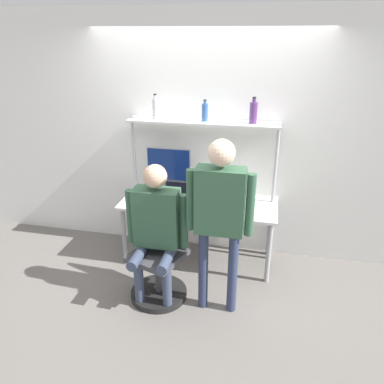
# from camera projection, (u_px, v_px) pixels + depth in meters

# --- Properties ---
(ground_plane) EXTENTS (12.00, 12.00, 0.00)m
(ground_plane) POSITION_uv_depth(u_px,v_px,m) (192.00, 276.00, 4.07)
(ground_plane) COLOR slate
(wall_back) EXTENTS (8.00, 0.06, 2.70)m
(wall_back) POSITION_uv_depth(u_px,v_px,m) (206.00, 138.00, 4.17)
(wall_back) COLOR white
(wall_back) RESTS_ON ground_plane
(desk) EXTENTS (1.70, 0.66, 0.73)m
(desk) POSITION_uv_depth(u_px,v_px,m) (199.00, 208.00, 4.13)
(desk) COLOR silver
(desk) RESTS_ON ground_plane
(shelf_unit) EXTENTS (1.61, 0.28, 1.58)m
(shelf_unit) POSITION_uv_depth(u_px,v_px,m) (203.00, 141.00, 4.01)
(shelf_unit) COLOR silver
(shelf_unit) RESTS_ON ground_plane
(monitor) EXTENTS (0.51, 0.21, 0.54)m
(monitor) POSITION_uv_depth(u_px,v_px,m) (169.00, 169.00, 4.22)
(monitor) COLOR #B7B7BC
(monitor) RESTS_ON desk
(laptop) EXTENTS (0.32, 0.25, 0.25)m
(laptop) POSITION_uv_depth(u_px,v_px,m) (178.00, 199.00, 4.02)
(laptop) COLOR #333338
(laptop) RESTS_ON desk
(cell_phone) EXTENTS (0.07, 0.15, 0.01)m
(cell_phone) POSITION_uv_depth(u_px,v_px,m) (201.00, 207.00, 3.96)
(cell_phone) COLOR silver
(cell_phone) RESTS_ON desk
(office_chair) EXTENTS (0.59, 0.59, 0.95)m
(office_chair) POSITION_uv_depth(u_px,v_px,m) (161.00, 269.00, 3.68)
(office_chair) COLOR black
(office_chair) RESTS_ON ground_plane
(person_seated) EXTENTS (0.59, 0.47, 1.38)m
(person_seated) POSITION_uv_depth(u_px,v_px,m) (156.00, 223.00, 3.44)
(person_seated) COLOR #38425B
(person_seated) RESTS_ON ground_plane
(person_standing) EXTENTS (0.59, 0.23, 1.67)m
(person_standing) POSITION_uv_depth(u_px,v_px,m) (220.00, 207.00, 3.19)
(person_standing) COLOR #2D3856
(person_standing) RESTS_ON ground_plane
(bottle_clear) EXTENTS (0.07, 0.07, 0.26)m
(bottle_clear) POSITION_uv_depth(u_px,v_px,m) (156.00, 108.00, 3.97)
(bottle_clear) COLOR silver
(bottle_clear) RESTS_ON shelf_unit
(bottle_blue) EXTENTS (0.07, 0.07, 0.22)m
(bottle_blue) POSITION_uv_depth(u_px,v_px,m) (205.00, 112.00, 3.88)
(bottle_blue) COLOR #335999
(bottle_blue) RESTS_ON shelf_unit
(bottle_purple) EXTENTS (0.08, 0.08, 0.27)m
(bottle_purple) POSITION_uv_depth(u_px,v_px,m) (253.00, 112.00, 3.77)
(bottle_purple) COLOR #593372
(bottle_purple) RESTS_ON shelf_unit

